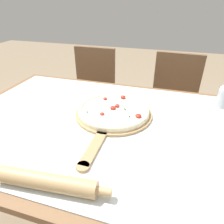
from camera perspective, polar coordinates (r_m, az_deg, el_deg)
name	(u,v)px	position (r m, az deg, el deg)	size (l,w,h in m)	color
ground_plane	(104,216)	(1.52, -2.25, -27.65)	(10.00, 10.00, 0.00)	gray
dining_table	(102,138)	(1.02, -2.99, -7.53)	(1.47, 1.01, 0.75)	brown
towel_cloth	(101,122)	(0.97, -3.14, -2.96)	(1.39, 0.93, 0.00)	silver
pizza_peel	(112,115)	(1.00, 0.12, -0.98)	(0.39, 0.61, 0.01)	tan
pizza	(114,110)	(1.01, 0.51, 0.58)	(0.36, 0.36, 0.04)	beige
rolling_pin	(47,182)	(0.69, -18.13, -18.35)	(0.41, 0.08, 0.05)	tan
chair_left	(92,90)	(1.90, -5.60, 6.23)	(0.40, 0.40, 0.89)	brown
chair_right	(173,100)	(1.78, 17.01, 3.22)	(0.42, 0.42, 0.89)	brown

